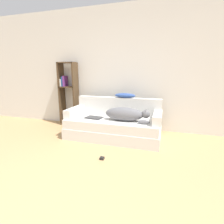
{
  "coord_description": "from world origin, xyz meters",
  "views": [
    {
      "loc": [
        1.04,
        -1.01,
        1.3
      ],
      "look_at": [
        0.08,
        2.09,
        0.55
      ],
      "focal_mm": 28.0,
      "sensor_mm": 36.0,
      "label": 1
    }
  ],
  "objects": [
    {
      "name": "power_adapter",
      "position": [
        0.18,
        1.25,
        0.02
      ],
      "size": [
        0.06,
        0.06,
        0.03
      ],
      "color": "black",
      "rests_on": "ground_plane"
    },
    {
      "name": "couch_backrest",
      "position": [
        0.08,
        2.55,
        0.58
      ],
      "size": [
        1.8,
        0.15,
        0.37
      ],
      "color": "silver",
      "rests_on": "couch"
    },
    {
      "name": "wall_back",
      "position": [
        0.0,
        2.91,
        1.35
      ],
      "size": [
        7.73,
        0.06,
        2.7
      ],
      "color": "silver",
      "rests_on": "ground_plane"
    },
    {
      "name": "throw_pillow",
      "position": [
        0.23,
        2.54,
        0.81
      ],
      "size": [
        0.44,
        0.16,
        0.1
      ],
      "color": "#335199",
      "rests_on": "couch_backrest"
    },
    {
      "name": "couch_arm_left",
      "position": [
        -0.76,
        2.18,
        0.48
      ],
      "size": [
        0.15,
        0.68,
        0.17
      ],
      "color": "silver",
      "rests_on": "couch"
    },
    {
      "name": "laptop",
      "position": [
        -0.3,
        2.09,
        0.4
      ],
      "size": [
        0.35,
        0.26,
        0.02
      ],
      "rotation": [
        0.0,
        0.0,
        -0.13
      ],
      "color": "#2D2D30",
      "rests_on": "couch"
    },
    {
      "name": "couch_arm_right",
      "position": [
        0.93,
        2.18,
        0.48
      ],
      "size": [
        0.15,
        0.68,
        0.17
      ],
      "color": "silver",
      "rests_on": "couch"
    },
    {
      "name": "dog",
      "position": [
        0.36,
        2.08,
        0.52
      ],
      "size": [
        0.85,
        0.29,
        0.26
      ],
      "color": "slate",
      "rests_on": "couch"
    },
    {
      "name": "ground_plane",
      "position": [
        0.0,
        0.0,
        0.0
      ],
      "size": [
        20.0,
        20.0,
        0.0
      ],
      "primitive_type": "plane",
      "color": "tan"
    },
    {
      "name": "couch",
      "position": [
        0.08,
        2.18,
        0.19
      ],
      "size": [
        1.84,
        0.87,
        0.4
      ],
      "color": "silver",
      "rests_on": "ground_plane"
    },
    {
      "name": "bookshelf",
      "position": [
        -1.24,
        2.73,
        0.85
      ],
      "size": [
        0.43,
        0.26,
        1.52
      ],
      "color": "#4C3823",
      "rests_on": "ground_plane"
    }
  ]
}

